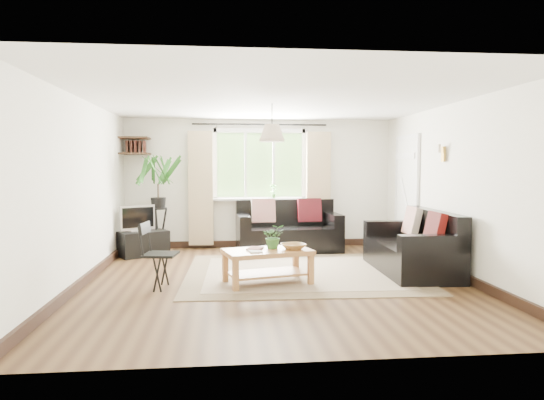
{
  "coord_description": "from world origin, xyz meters",
  "views": [
    {
      "loc": [
        -0.68,
        -6.39,
        1.53
      ],
      "look_at": [
        0.0,
        0.4,
        1.05
      ],
      "focal_mm": 32.0,
      "sensor_mm": 36.0,
      "label": 1
    }
  ],
  "objects": [
    {
      "name": "wall_sconce",
      "position": [
        2.43,
        0.3,
        1.74
      ],
      "size": [
        0.12,
        0.12,
        0.28
      ],
      "primitive_type": null,
      "color": "beige",
      "rests_on": "wall_right"
    },
    {
      "name": "pendant_lamp",
      "position": [
        0.0,
        0.4,
        2.05
      ],
      "size": [
        0.36,
        0.36,
        0.54
      ],
      "primitive_type": null,
      "color": "beige",
      "rests_on": "ceiling"
    },
    {
      "name": "window",
      "position": [
        0.0,
        2.71,
        1.55
      ],
      "size": [
        2.5,
        0.16,
        2.16
      ],
      "primitive_type": null,
      "color": "white",
      "rests_on": "wall_back"
    },
    {
      "name": "tv_stand",
      "position": [
        -2.05,
        1.97,
        0.21
      ],
      "size": [
        0.9,
        0.78,
        0.42
      ],
      "primitive_type": "cube",
      "rotation": [
        0.0,
        0.0,
        0.53
      ],
      "color": "black",
      "rests_on": "floor"
    },
    {
      "name": "ceiling",
      "position": [
        0.0,
        0.0,
        2.4
      ],
      "size": [
        5.5,
        5.5,
        0.0
      ],
      "primitive_type": "plane",
      "rotation": [
        3.14,
        0.0,
        0.0
      ],
      "color": "white",
      "rests_on": "floor"
    },
    {
      "name": "sill_plant",
      "position": [
        0.25,
        2.63,
        1.06
      ],
      "size": [
        0.14,
        0.1,
        0.27
      ],
      "primitive_type": "imported",
      "color": "#2D6023",
      "rests_on": "window"
    },
    {
      "name": "sofa_right",
      "position": [
        1.99,
        0.28,
        0.42
      ],
      "size": [
        1.82,
        0.94,
        0.85
      ],
      "primitive_type": null,
      "rotation": [
        0.0,
        0.0,
        -1.59
      ],
      "color": "black",
      "rests_on": "floor"
    },
    {
      "name": "palm_stand",
      "position": [
        -1.82,
        2.24,
        0.86
      ],
      "size": [
        0.73,
        0.73,
        1.73
      ],
      "primitive_type": null,
      "rotation": [
        0.0,
        0.0,
        -0.09
      ],
      "color": "black",
      "rests_on": "floor"
    },
    {
      "name": "wall_left",
      "position": [
        -2.5,
        0.0,
        1.2
      ],
      "size": [
        0.02,
        5.5,
        2.4
      ],
      "primitive_type": "cube",
      "color": "white",
      "rests_on": "floor"
    },
    {
      "name": "tv",
      "position": [
        -2.14,
        1.97,
        0.65
      ],
      "size": [
        0.62,
        0.48,
        0.46
      ],
      "primitive_type": null,
      "rotation": [
        0.0,
        0.0,
        0.53
      ],
      "color": "#A5A5AA",
      "rests_on": "tv_stand"
    },
    {
      "name": "wall_right",
      "position": [
        2.5,
        0.0,
        1.2
      ],
      "size": [
        0.02,
        5.5,
        2.4
      ],
      "primitive_type": "cube",
      "color": "white",
      "rests_on": "floor"
    },
    {
      "name": "coffee_table",
      "position": [
        -0.12,
        -0.21,
        0.23
      ],
      "size": [
        1.21,
        0.85,
        0.45
      ],
      "primitive_type": null,
      "rotation": [
        0.0,
        0.0,
        0.25
      ],
      "color": "brown",
      "rests_on": "floor"
    },
    {
      "name": "wall_front",
      "position": [
        0.0,
        -2.75,
        1.2
      ],
      "size": [
        5.0,
        0.02,
        2.4
      ],
      "primitive_type": "cube",
      "color": "white",
      "rests_on": "floor"
    },
    {
      "name": "book_b",
      "position": [
        -0.36,
        -0.15,
        0.46
      ],
      "size": [
        0.25,
        0.29,
        0.02
      ],
      "primitive_type": "imported",
      "rotation": [
        0.0,
        0.0,
        -0.35
      ],
      "color": "brown",
      "rests_on": "coffee_table"
    },
    {
      "name": "book_a",
      "position": [
        -0.37,
        -0.38,
        0.46
      ],
      "size": [
        0.19,
        0.23,
        0.02
      ],
      "primitive_type": "imported",
      "rotation": [
        0.0,
        0.0,
        0.17
      ],
      "color": "silver",
      "rests_on": "coffee_table"
    },
    {
      "name": "sofa_back",
      "position": [
        0.48,
        2.23,
        0.43
      ],
      "size": [
        1.88,
        1.02,
        0.86
      ],
      "primitive_type": null,
      "rotation": [
        0.0,
        0.0,
        0.05
      ],
      "color": "black",
      "rests_on": "floor"
    },
    {
      "name": "wall_back",
      "position": [
        0.0,
        2.75,
        1.2
      ],
      "size": [
        5.0,
        0.02,
        2.4
      ],
      "primitive_type": "cube",
      "color": "white",
      "rests_on": "floor"
    },
    {
      "name": "folding_chair",
      "position": [
        -1.46,
        -0.31,
        0.42
      ],
      "size": [
        0.49,
        0.49,
        0.83
      ],
      "primitive_type": null,
      "rotation": [
        0.0,
        0.0,
        1.43
      ],
      "color": "black",
      "rests_on": "floor"
    },
    {
      "name": "table_plant",
      "position": [
        -0.03,
        -0.14,
        0.61
      ],
      "size": [
        0.3,
        0.26,
        0.32
      ],
      "primitive_type": "imported",
      "rotation": [
        0.0,
        0.0,
        0.03
      ],
      "color": "#316428",
      "rests_on": "coffee_table"
    },
    {
      "name": "rug",
      "position": [
        0.42,
        0.39,
        0.01
      ],
      "size": [
        3.34,
        2.89,
        0.02
      ],
      "primitive_type": "cube",
      "rotation": [
        0.0,
        0.0,
        -0.03
      ],
      "color": "beige",
      "rests_on": "floor"
    },
    {
      "name": "floor",
      "position": [
        0.0,
        0.0,
        0.0
      ],
      "size": [
        5.5,
        5.5,
        0.0
      ],
      "primitive_type": "plane",
      "color": "#321F10",
      "rests_on": "ground"
    },
    {
      "name": "bowl",
      "position": [
        0.22,
        -0.23,
        0.49
      ],
      "size": [
        0.39,
        0.39,
        0.08
      ],
      "primitive_type": "imported",
      "rotation": [
        0.0,
        0.0,
        0.36
      ],
      "color": "olive",
      "rests_on": "coffee_table"
    },
    {
      "name": "door",
      "position": [
        2.47,
        1.7,
        1.0
      ],
      "size": [
        0.06,
        0.96,
        2.06
      ],
      "primitive_type": "cube",
      "color": "silver",
      "rests_on": "wall_right"
    },
    {
      "name": "corner_shelf",
      "position": [
        -2.25,
        2.5,
        1.89
      ],
      "size": [
        0.5,
        0.5,
        0.34
      ],
      "primitive_type": null,
      "color": "black",
      "rests_on": "wall_back"
    }
  ]
}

